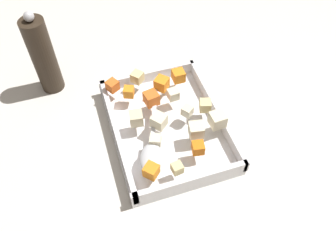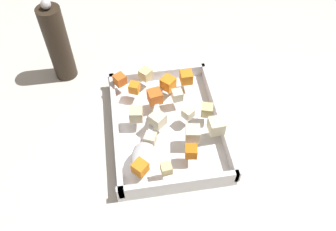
% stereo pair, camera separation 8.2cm
% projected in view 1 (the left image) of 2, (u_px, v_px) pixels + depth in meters
% --- Properties ---
extents(ground_plane, '(4.00, 4.00, 0.00)m').
position_uv_depth(ground_plane, '(168.00, 135.00, 0.86)').
color(ground_plane, beige).
extents(baking_dish, '(0.34, 0.26, 0.05)m').
position_uv_depth(baking_dish, '(168.00, 127.00, 0.86)').
color(baking_dish, silver).
rests_on(baking_dish, ground_plane).
extents(carrot_chunk_heap_side, '(0.04, 0.04, 0.03)m').
position_uv_depth(carrot_chunk_heap_side, '(151.00, 171.00, 0.73)').
color(carrot_chunk_heap_side, orange).
rests_on(carrot_chunk_heap_side, baking_dish).
extents(carrot_chunk_near_left, '(0.04, 0.04, 0.03)m').
position_uv_depth(carrot_chunk_near_left, '(162.00, 83.00, 0.88)').
color(carrot_chunk_near_left, orange).
rests_on(carrot_chunk_near_left, baking_dish).
extents(carrot_chunk_near_right, '(0.04, 0.04, 0.03)m').
position_uv_depth(carrot_chunk_near_right, '(151.00, 98.00, 0.85)').
color(carrot_chunk_near_right, orange).
rests_on(carrot_chunk_near_right, baking_dish).
extents(carrot_chunk_corner_sw, '(0.03, 0.03, 0.03)m').
position_uv_depth(carrot_chunk_corner_sw, '(178.00, 76.00, 0.90)').
color(carrot_chunk_corner_sw, orange).
rests_on(carrot_chunk_corner_sw, baking_dish).
extents(carrot_chunk_corner_nw, '(0.03, 0.03, 0.03)m').
position_uv_depth(carrot_chunk_corner_nw, '(198.00, 148.00, 0.76)').
color(carrot_chunk_corner_nw, orange).
rests_on(carrot_chunk_corner_nw, baking_dish).
extents(carrot_chunk_heap_top, '(0.04, 0.04, 0.03)m').
position_uv_depth(carrot_chunk_heap_top, '(112.00, 86.00, 0.88)').
color(carrot_chunk_heap_top, orange).
rests_on(carrot_chunk_heap_top, baking_dish).
extents(carrot_chunk_corner_se, '(0.03, 0.03, 0.02)m').
position_uv_depth(carrot_chunk_corner_se, '(129.00, 92.00, 0.87)').
color(carrot_chunk_corner_se, orange).
rests_on(carrot_chunk_corner_se, baking_dish).
extents(potato_chunk_mid_right, '(0.03, 0.03, 0.02)m').
position_uv_depth(potato_chunk_mid_right, '(173.00, 94.00, 0.86)').
color(potato_chunk_mid_right, beige).
rests_on(potato_chunk_mid_right, baking_dish).
extents(potato_chunk_near_spoon, '(0.04, 0.04, 0.03)m').
position_uv_depth(potato_chunk_near_spoon, '(196.00, 130.00, 0.79)').
color(potato_chunk_near_spoon, beige).
rests_on(potato_chunk_near_spoon, baking_dish).
extents(potato_chunk_under_handle, '(0.03, 0.03, 0.03)m').
position_uv_depth(potato_chunk_under_handle, '(205.00, 105.00, 0.84)').
color(potato_chunk_under_handle, '#E0CC89').
rests_on(potato_chunk_under_handle, baking_dish).
extents(potato_chunk_center, '(0.03, 0.03, 0.02)m').
position_uv_depth(potato_chunk_center, '(155.00, 141.00, 0.78)').
color(potato_chunk_center, beige).
rests_on(potato_chunk_center, baking_dish).
extents(potato_chunk_mid_left, '(0.04, 0.04, 0.03)m').
position_uv_depth(potato_chunk_mid_left, '(159.00, 121.00, 0.81)').
color(potato_chunk_mid_left, beige).
rests_on(potato_chunk_mid_left, baking_dish).
extents(potato_chunk_corner_ne, '(0.03, 0.03, 0.03)m').
position_uv_depth(potato_chunk_corner_ne, '(136.00, 118.00, 0.81)').
color(potato_chunk_corner_ne, beige).
rests_on(potato_chunk_corner_ne, baking_dish).
extents(potato_chunk_far_right, '(0.04, 0.04, 0.03)m').
position_uv_depth(potato_chunk_far_right, '(218.00, 120.00, 0.81)').
color(potato_chunk_far_right, beige).
rests_on(potato_chunk_far_right, baking_dish).
extents(potato_chunk_far_left, '(0.04, 0.04, 0.03)m').
position_uv_depth(potato_chunk_far_left, '(137.00, 77.00, 0.90)').
color(potato_chunk_far_left, '#E0CC89').
rests_on(potato_chunk_far_left, baking_dish).
extents(potato_chunk_rim_edge, '(0.02, 0.02, 0.02)m').
position_uv_depth(potato_chunk_rim_edge, '(177.00, 168.00, 0.73)').
color(potato_chunk_rim_edge, '#E0CC89').
rests_on(potato_chunk_rim_edge, baking_dish).
extents(parsnip_chunk_front_center, '(0.03, 0.03, 0.02)m').
position_uv_depth(parsnip_chunk_front_center, '(187.00, 111.00, 0.83)').
color(parsnip_chunk_front_center, beige).
rests_on(parsnip_chunk_front_center, baking_dish).
extents(serving_spoon, '(0.26, 0.11, 0.02)m').
position_uv_depth(serving_spoon, '(152.00, 153.00, 0.76)').
color(serving_spoon, silver).
rests_on(serving_spoon, baking_dish).
extents(pepper_mill, '(0.06, 0.06, 0.24)m').
position_uv_depth(pepper_mill, '(43.00, 56.00, 0.88)').
color(pepper_mill, '#2D2319').
rests_on(pepper_mill, ground_plane).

